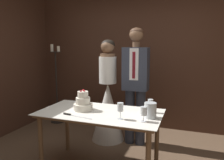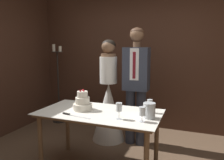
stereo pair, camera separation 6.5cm
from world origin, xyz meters
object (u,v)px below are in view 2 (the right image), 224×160
wine_glass_middle (150,103)px  bride (108,104)px  tiered_cake (83,103)px  hurricane_candle (149,111)px  wine_glass_near (119,107)px  wine_glass_far (142,112)px  cake_knife (71,115)px  groom (136,81)px  candle_stand (58,87)px  cake_table (99,118)px

wine_glass_middle → bride: (-0.82, 0.69, -0.25)m
tiered_cake → hurricane_candle: (0.85, -0.02, -0.01)m
wine_glass_near → hurricane_candle: 0.34m
wine_glass_far → hurricane_candle: 0.16m
cake_knife → groom: (0.48, 1.13, 0.26)m
wine_glass_middle → groom: size_ratio=0.09×
tiered_cake → groom: groom is taller
hurricane_candle → candle_stand: (-2.16, 1.37, -0.10)m
cake_knife → hurricane_candle: size_ratio=2.26×
wine_glass_near → bride: bride is taller
tiered_cake → candle_stand: bearing=134.0°
cake_knife → groom: groom is taller
wine_glass_near → hurricane_candle: size_ratio=1.06×
hurricane_candle → wine_glass_far: bearing=-107.5°
wine_glass_far → cake_table: bearing=163.9°
cake_table → candle_stand: bearing=138.6°
cake_knife → bride: bride is taller
groom → tiered_cake: bearing=-117.7°
wine_glass_middle → hurricane_candle: size_ratio=0.93×
tiered_cake → groom: bearing=62.3°
groom → candle_stand: groom is taller
cake_table → candle_stand: 2.05m
groom → wine_glass_far: bearing=-71.8°
candle_stand → cake_table: bearing=-41.4°
wine_glass_far → bride: bride is taller
tiered_cake → groom: size_ratio=0.14×
cake_knife → wine_glass_near: 0.59m
wine_glass_middle → cake_table: bearing=-162.3°
tiered_cake → wine_glass_near: tiered_cake is taller
wine_glass_middle → candle_stand: size_ratio=0.10×
hurricane_candle → groom: 1.00m
wine_glass_middle → bride: size_ratio=0.10×
cake_knife → hurricane_candle: (0.87, 0.23, 0.08)m
wine_glass_far → candle_stand: size_ratio=0.10×
cake_table → bride: (-0.23, 0.88, -0.05)m
cake_table → tiered_cake: tiered_cake is taller
wine_glass_near → cake_knife: bearing=-172.4°
cake_table → wine_glass_near: size_ratio=8.11×
cake_table → wine_glass_middle: size_ratio=9.18×
tiered_cake → cake_knife: 0.27m
wine_glass_middle → groom: (-0.36, 0.69, 0.16)m
wine_glass_near → hurricane_candle: wine_glass_near is taller
wine_glass_far → candle_stand: bearing=144.2°
hurricane_candle → groom: size_ratio=0.10×
wine_glass_near → bride: bearing=117.5°
wine_glass_middle → groom: bearing=117.2°
wine_glass_far → bride: size_ratio=0.10×
tiered_cake → wine_glass_middle: tiered_cake is taller
hurricane_candle → cake_knife: bearing=-165.2°
bride → groom: size_ratio=0.91×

